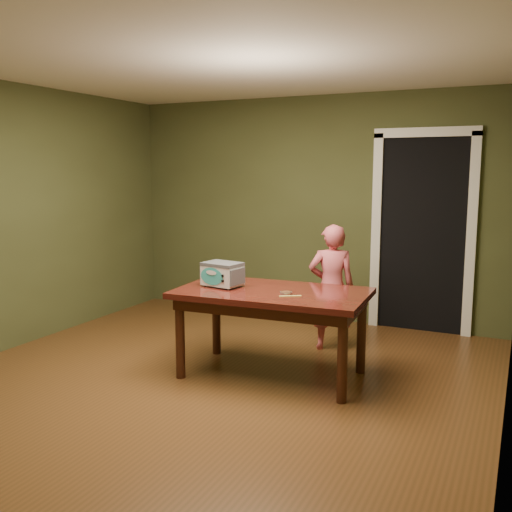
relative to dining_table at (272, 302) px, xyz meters
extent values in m
plane|color=brown|center=(-0.40, -0.50, -0.65)|extent=(5.00, 5.00, 0.00)
cube|color=#454C28|center=(-0.40, 2.00, 0.65)|extent=(4.50, 0.02, 2.60)
cube|color=white|center=(-0.40, -0.50, 1.95)|extent=(4.50, 5.00, 0.02)
cube|color=black|center=(0.90, 2.30, 0.40)|extent=(0.90, 0.60, 2.10)
cube|color=black|center=(0.90, 1.98, 0.40)|extent=(0.90, 0.02, 2.10)
cube|color=white|center=(0.40, 1.97, 0.40)|extent=(0.10, 0.06, 2.20)
cube|color=white|center=(1.40, 1.97, 0.40)|extent=(0.10, 0.06, 2.20)
cube|color=white|center=(0.90, 1.97, 1.50)|extent=(1.10, 0.06, 0.10)
cube|color=#3A100D|center=(0.00, 0.00, 0.07)|extent=(1.65, 0.99, 0.05)
cube|color=#35180D|center=(0.00, 0.00, 0.00)|extent=(1.52, 0.87, 0.10)
cylinder|color=#35180D|center=(-0.68, -0.39, -0.30)|extent=(0.08, 0.08, 0.70)
cylinder|color=#35180D|center=(-0.72, 0.31, -0.30)|extent=(0.08, 0.08, 0.70)
cylinder|color=#35180D|center=(0.72, -0.31, -0.30)|extent=(0.08, 0.08, 0.70)
cylinder|color=#35180D|center=(0.68, 0.39, -0.30)|extent=(0.08, 0.08, 0.70)
cylinder|color=#4C4F54|center=(-0.60, -0.10, 0.11)|extent=(0.02, 0.02, 0.01)
cylinder|color=#4C4F54|center=(-0.57, 0.07, 0.11)|extent=(0.02, 0.02, 0.01)
cylinder|color=#4C4F54|center=(-0.34, -0.14, 0.11)|extent=(0.02, 0.02, 0.01)
cylinder|color=#4C4F54|center=(-0.32, 0.03, 0.11)|extent=(0.02, 0.02, 0.01)
cube|color=silver|center=(-0.46, -0.04, 0.20)|extent=(0.35, 0.28, 0.18)
cube|color=#4C4F54|center=(-0.46, -0.04, 0.30)|extent=(0.36, 0.28, 0.03)
cube|color=#4C4F54|center=(-0.62, -0.01, 0.20)|extent=(0.05, 0.20, 0.14)
cube|color=#4C4F54|center=(-0.30, -0.06, 0.20)|extent=(0.05, 0.20, 0.14)
ellipsoid|color=#32AFAA|center=(-0.50, -0.15, 0.20)|extent=(0.24, 0.05, 0.15)
cylinder|color=black|center=(-0.38, -0.17, 0.22)|extent=(0.02, 0.01, 0.02)
cylinder|color=black|center=(-0.38, -0.17, 0.18)|extent=(0.02, 0.01, 0.02)
cylinder|color=silver|center=(0.17, -0.09, 0.11)|extent=(0.10, 0.10, 0.02)
cylinder|color=#4D2D19|center=(0.17, -0.09, 0.12)|extent=(0.09, 0.09, 0.01)
cube|color=#DAC95E|center=(0.23, -0.16, 0.10)|extent=(0.17, 0.12, 0.01)
imported|color=#DC5A65|center=(0.23, 0.92, -0.03)|extent=(0.53, 0.45, 1.24)
camera|label=1|loc=(1.91, -4.33, 1.12)|focal=40.00mm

